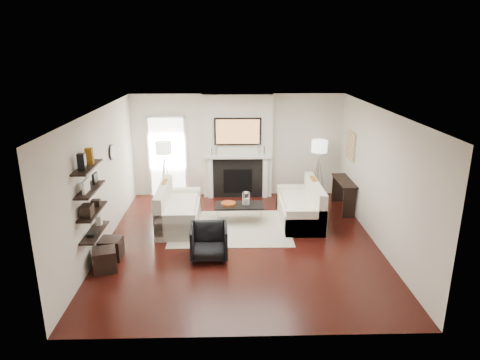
{
  "coord_description": "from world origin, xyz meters",
  "views": [
    {
      "loc": [
        -0.23,
        -8.01,
        3.85
      ],
      "look_at": [
        0.0,
        0.6,
        1.15
      ],
      "focal_mm": 32.0,
      "sensor_mm": 36.0,
      "label": 1
    }
  ],
  "objects_px": {
    "coffee_table": "(239,205)",
    "ottoman_near": "(111,249)",
    "lamp_right_shade": "(319,146)",
    "loveseat_left_base": "(180,216)",
    "lamp_left_shade": "(163,148)",
    "loveseat_right_base": "(299,213)",
    "armchair": "(209,240)"
  },
  "relations": [
    {
      "from": "armchair",
      "to": "ottoman_near",
      "type": "height_order",
      "value": "armchair"
    },
    {
      "from": "coffee_table",
      "to": "lamp_right_shade",
      "type": "bearing_deg",
      "value": 33.8
    },
    {
      "from": "armchair",
      "to": "lamp_left_shade",
      "type": "xyz_separation_m",
      "value": [
        -1.23,
        3.0,
        1.1
      ]
    },
    {
      "from": "loveseat_left_base",
      "to": "armchair",
      "type": "height_order",
      "value": "armchair"
    },
    {
      "from": "loveseat_right_base",
      "to": "armchair",
      "type": "relative_size",
      "value": 2.54
    },
    {
      "from": "lamp_right_shade",
      "to": "coffee_table",
      "type": "bearing_deg",
      "value": -146.2
    },
    {
      "from": "loveseat_right_base",
      "to": "lamp_right_shade",
      "type": "relative_size",
      "value": 4.5
    },
    {
      "from": "coffee_table",
      "to": "ottoman_near",
      "type": "height_order",
      "value": "coffee_table"
    },
    {
      "from": "armchair",
      "to": "lamp_right_shade",
      "type": "xyz_separation_m",
      "value": [
        2.67,
        3.08,
        1.1
      ]
    },
    {
      "from": "lamp_left_shade",
      "to": "ottoman_near",
      "type": "distance_m",
      "value": 3.3
    },
    {
      "from": "armchair",
      "to": "lamp_right_shade",
      "type": "distance_m",
      "value": 4.22
    },
    {
      "from": "lamp_left_shade",
      "to": "ottoman_near",
      "type": "bearing_deg",
      "value": -101.71
    },
    {
      "from": "ottoman_near",
      "to": "coffee_table",
      "type": "bearing_deg",
      "value": 34.45
    },
    {
      "from": "lamp_right_shade",
      "to": "ottoman_near",
      "type": "relative_size",
      "value": 1.0
    },
    {
      "from": "loveseat_left_base",
      "to": "ottoman_near",
      "type": "height_order",
      "value": "loveseat_left_base"
    },
    {
      "from": "loveseat_left_base",
      "to": "lamp_right_shade",
      "type": "height_order",
      "value": "lamp_right_shade"
    },
    {
      "from": "loveseat_right_base",
      "to": "loveseat_left_base",
      "type": "bearing_deg",
      "value": -176.93
    },
    {
      "from": "loveseat_left_base",
      "to": "armchair",
      "type": "distance_m",
      "value": 1.72
    },
    {
      "from": "loveseat_right_base",
      "to": "lamp_right_shade",
      "type": "distance_m",
      "value": 1.97
    },
    {
      "from": "loveseat_right_base",
      "to": "lamp_left_shade",
      "type": "bearing_deg",
      "value": 158.01
    },
    {
      "from": "loveseat_left_base",
      "to": "coffee_table",
      "type": "distance_m",
      "value": 1.37
    },
    {
      "from": "coffee_table",
      "to": "lamp_right_shade",
      "type": "height_order",
      "value": "lamp_right_shade"
    },
    {
      "from": "lamp_left_shade",
      "to": "lamp_right_shade",
      "type": "relative_size",
      "value": 1.0
    },
    {
      "from": "loveseat_left_base",
      "to": "coffee_table",
      "type": "height_order",
      "value": "same"
    },
    {
      "from": "coffee_table",
      "to": "lamp_left_shade",
      "type": "height_order",
      "value": "lamp_left_shade"
    },
    {
      "from": "loveseat_left_base",
      "to": "lamp_right_shade",
      "type": "distance_m",
      "value": 3.93
    },
    {
      "from": "loveseat_right_base",
      "to": "lamp_right_shade",
      "type": "bearing_deg",
      "value": 63.88
    },
    {
      "from": "coffee_table",
      "to": "armchair",
      "type": "bearing_deg",
      "value": -109.98
    },
    {
      "from": "loveseat_left_base",
      "to": "loveseat_right_base",
      "type": "distance_m",
      "value": 2.73
    },
    {
      "from": "loveseat_right_base",
      "to": "armchair",
      "type": "xyz_separation_m",
      "value": [
        -1.99,
        -1.7,
        0.14
      ]
    },
    {
      "from": "armchair",
      "to": "loveseat_left_base",
      "type": "bearing_deg",
      "value": 113.11
    },
    {
      "from": "lamp_right_shade",
      "to": "ottoman_near",
      "type": "height_order",
      "value": "lamp_right_shade"
    }
  ]
}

